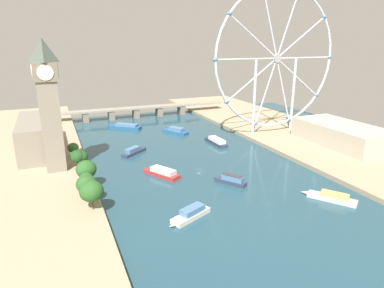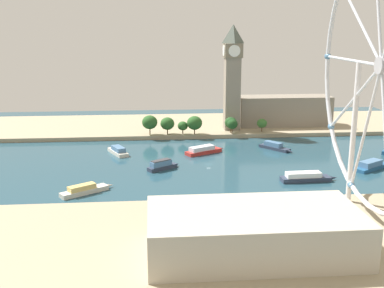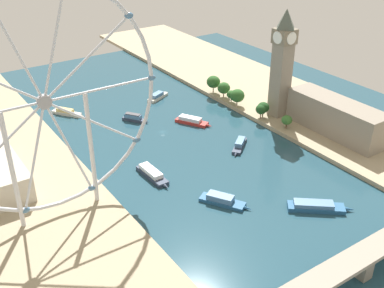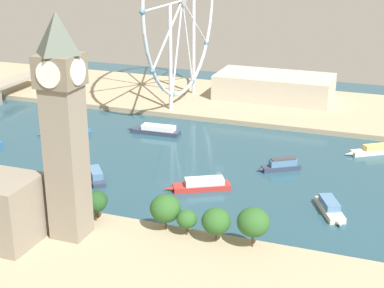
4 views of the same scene
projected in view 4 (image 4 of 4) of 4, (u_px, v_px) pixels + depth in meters
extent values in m
plane|color=#234756|center=(219.00, 168.00, 283.74)|extent=(395.09, 395.09, 0.00)
cube|color=tan|center=(272.00, 105.00, 382.49)|extent=(90.00, 520.00, 3.00)
cube|color=gray|center=(67.00, 163.00, 206.12)|extent=(11.70, 11.70, 55.91)
cube|color=#776B57|center=(60.00, 70.00, 194.79)|extent=(13.57, 13.57, 10.80)
pyramid|color=#4C564C|center=(57.00, 33.00, 190.56)|extent=(12.29, 12.29, 14.05)
cylinder|color=white|center=(42.00, 69.00, 197.08)|extent=(8.89, 0.50, 8.89)
cylinder|color=white|center=(78.00, 72.00, 192.49)|extent=(8.89, 0.50, 8.89)
cylinder|color=white|center=(71.00, 66.00, 200.98)|extent=(0.50, 8.89, 8.89)
cylinder|color=white|center=(48.00, 75.00, 188.60)|extent=(0.50, 8.89, 8.89)
cylinder|color=#513823|center=(253.00, 240.00, 206.49)|extent=(0.80, 0.80, 4.90)
ellipsoid|color=#285623|center=(253.00, 222.00, 204.09)|extent=(11.55, 11.55, 10.39)
cylinder|color=#513823|center=(216.00, 236.00, 210.09)|extent=(0.80, 0.80, 3.82)
ellipsoid|color=#285623|center=(216.00, 221.00, 208.00)|extent=(10.54, 10.54, 9.49)
cylinder|color=#513823|center=(187.00, 231.00, 214.84)|extent=(0.80, 0.80, 3.26)
ellipsoid|color=#285623|center=(187.00, 219.00, 213.25)|extent=(7.61, 7.61, 6.85)
cylinder|color=#513823|center=(166.00, 224.00, 218.53)|extent=(0.80, 0.80, 4.00)
ellipsoid|color=#285623|center=(165.00, 208.00, 216.28)|extent=(11.53, 11.53, 10.38)
cylinder|color=#513823|center=(96.00, 215.00, 225.27)|extent=(0.80, 0.80, 4.20)
ellipsoid|color=#1E471E|center=(95.00, 202.00, 223.31)|extent=(9.19, 9.19, 8.27)
cylinder|color=#513823|center=(98.00, 213.00, 227.90)|extent=(0.80, 0.80, 3.88)
ellipsoid|color=#1E471E|center=(97.00, 200.00, 226.10)|extent=(8.40, 8.40, 7.56)
cylinder|color=#513823|center=(40.00, 207.00, 232.60)|extent=(0.80, 0.80, 3.60)
ellipsoid|color=#386B2D|center=(39.00, 196.00, 230.94)|extent=(7.76, 7.76, 6.98)
torus|color=silver|center=(182.00, 1.00, 364.76)|extent=(119.29, 2.13, 119.29)
cylinder|color=#99999E|center=(182.00, 1.00, 364.76)|extent=(7.03, 3.00, 7.03)
cylinder|color=silver|center=(164.00, 6.00, 338.93)|extent=(58.58, 1.28, 1.28)
cylinder|color=silver|center=(168.00, 34.00, 349.71)|extent=(48.14, 1.28, 35.47)
cylinder|color=silver|center=(177.00, 48.00, 366.25)|extent=(19.32, 1.28, 56.11)
cylinder|color=silver|center=(187.00, 43.00, 382.21)|extent=(19.32, 1.28, 56.11)
cylinder|color=silver|center=(195.00, 23.00, 391.51)|extent=(48.14, 1.28, 35.47)
ellipsoid|color=teal|center=(142.00, 12.00, 313.10)|extent=(4.80, 3.20, 3.20)
ellipsoid|color=teal|center=(152.00, 71.00, 334.67)|extent=(4.80, 3.20, 3.20)
ellipsoid|color=teal|center=(172.00, 94.00, 367.73)|extent=(4.80, 3.20, 3.20)
ellipsoid|color=teal|center=(192.00, 82.00, 399.66)|extent=(4.80, 3.20, 3.20)
ellipsoid|color=teal|center=(207.00, 43.00, 418.26)|extent=(4.80, 3.20, 3.20)
cylinder|color=silver|center=(194.00, 47.00, 393.78)|extent=(2.40, 2.40, 64.39)
cylinder|color=silver|center=(170.00, 58.00, 357.62)|extent=(2.40, 2.40, 64.39)
cube|color=#BCB29E|center=(274.00, 86.00, 389.64)|extent=(37.96, 75.85, 15.97)
cube|color=beige|center=(374.00, 151.00, 302.08)|extent=(18.71, 23.71, 2.36)
cone|color=beige|center=(349.00, 154.00, 298.78)|extent=(4.47, 5.02, 2.36)
cube|color=#DBB766|center=(377.00, 147.00, 301.55)|extent=(11.77, 14.15, 2.47)
cube|color=#2D384C|center=(281.00, 168.00, 281.23)|extent=(14.62, 18.22, 2.30)
cone|color=#2D384C|center=(260.00, 170.00, 278.83)|extent=(3.77, 4.05, 2.30)
cube|color=teal|center=(283.00, 162.00, 280.52)|extent=(10.94, 13.33, 3.11)
cube|color=#38383D|center=(283.00, 159.00, 279.90)|extent=(10.04, 12.12, 0.56)
cube|color=#B22D28|center=(202.00, 187.00, 260.37)|extent=(18.67, 25.55, 2.31)
cone|color=#B22D28|center=(169.00, 189.00, 258.22)|extent=(4.23, 5.09, 2.31)
cube|color=silver|center=(204.00, 181.00, 259.69)|extent=(13.73, 17.97, 2.80)
cube|color=#2D384C|center=(156.00, 132.00, 331.87)|extent=(8.31, 27.38, 2.44)
cone|color=#2D384C|center=(131.00, 129.00, 336.51)|extent=(2.62, 4.97, 2.44)
cube|color=white|center=(159.00, 128.00, 330.60)|extent=(6.84, 19.20, 2.67)
cube|color=#235684|center=(67.00, 133.00, 330.35)|extent=(20.12, 26.17, 2.02)
cone|color=#235684|center=(40.00, 135.00, 327.60)|extent=(4.17, 5.04, 2.02)
cube|color=teal|center=(69.00, 128.00, 329.69)|extent=(13.27, 16.06, 3.27)
cube|color=beige|center=(330.00, 210.00, 238.81)|extent=(22.54, 15.14, 2.34)
cone|color=beige|center=(340.00, 224.00, 226.92)|extent=(4.55, 3.78, 2.34)
cube|color=teal|center=(330.00, 203.00, 238.95)|extent=(13.93, 10.39, 2.85)
cube|color=#2D384C|center=(96.00, 177.00, 271.31)|extent=(21.63, 18.84, 2.09)
cone|color=#2D384C|center=(91.00, 166.00, 283.28)|extent=(4.55, 4.22, 2.09)
cube|color=teal|center=(96.00, 172.00, 269.41)|extent=(12.95, 11.68, 3.02)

